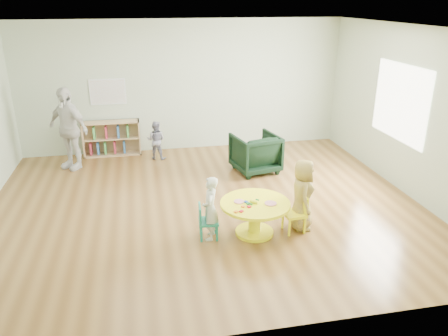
% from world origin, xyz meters
% --- Properties ---
extents(room, '(7.10, 7.00, 2.80)m').
position_xyz_m(room, '(0.01, 0.00, 1.89)').
color(room, brown).
rests_on(room, ground).
extents(activity_table, '(1.00, 1.00, 0.54)m').
position_xyz_m(activity_table, '(0.55, -1.06, 0.34)').
color(activity_table, '#FFFA15').
rests_on(activity_table, ground).
extents(kid_chair_left, '(0.30, 0.30, 0.51)m').
position_xyz_m(kid_chair_left, '(-0.16, -1.04, 0.27)').
color(kid_chair_left, '#178266').
rests_on(kid_chair_left, ground).
extents(kid_chair_right, '(0.33, 0.33, 0.56)m').
position_xyz_m(kid_chair_right, '(1.17, -1.09, 0.30)').
color(kid_chair_right, '#FFFA15').
rests_on(kid_chair_right, ground).
extents(bookshelf, '(1.20, 0.30, 0.75)m').
position_xyz_m(bookshelf, '(-1.61, 2.86, 0.37)').
color(bookshelf, tan).
rests_on(bookshelf, ground).
extents(alphabet_poster, '(0.74, 0.01, 0.54)m').
position_xyz_m(alphabet_poster, '(-1.60, 2.98, 1.35)').
color(alphabet_poster, white).
rests_on(alphabet_poster, ground).
extents(armchair, '(0.96, 0.98, 0.75)m').
position_xyz_m(armchair, '(1.19, 1.31, 0.38)').
color(armchair, black).
rests_on(armchair, ground).
extents(child_left, '(0.31, 0.39, 0.93)m').
position_xyz_m(child_left, '(-0.10, -1.05, 0.47)').
color(child_left, silver).
rests_on(child_left, ground).
extents(child_right, '(0.44, 0.58, 1.07)m').
position_xyz_m(child_right, '(1.26, -1.02, 0.53)').
color(child_right, yellow).
rests_on(child_right, ground).
extents(toddler, '(0.48, 0.43, 0.82)m').
position_xyz_m(toddler, '(-0.67, 2.40, 0.41)').
color(toddler, '#1B1E45').
rests_on(toddler, ground).
extents(adult_caretaker, '(1.00, 0.91, 1.63)m').
position_xyz_m(adult_caretaker, '(-2.37, 2.21, 0.82)').
color(adult_caretaker, silver).
rests_on(adult_caretaker, ground).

